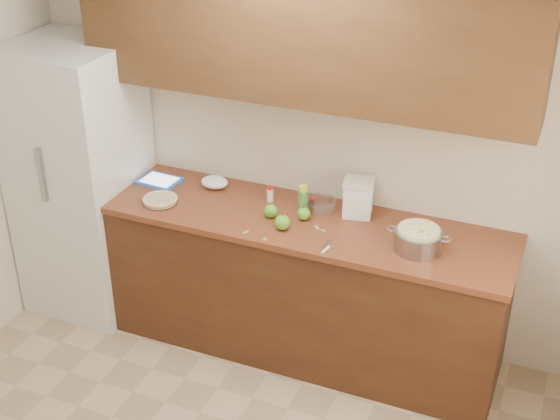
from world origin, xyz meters
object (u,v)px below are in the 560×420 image
at_px(colander, 418,239).
at_px(pie, 160,200).
at_px(tablet, 159,181).
at_px(flour_canister, 358,197).

bearing_deg(colander, pie, -177.40).
bearing_deg(tablet, colander, -1.46).
height_order(colander, tablet, colander).
bearing_deg(tablet, flour_canister, 8.08).
distance_m(colander, flour_canister, 0.50).
height_order(colander, flour_canister, flour_canister).
xyz_separation_m(colander, tablet, (-1.72, 0.17, -0.05)).
bearing_deg(pie, colander, 2.60).
xyz_separation_m(flour_canister, tablet, (-1.29, -0.09, -0.10)).
bearing_deg(flour_canister, colander, -31.38).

